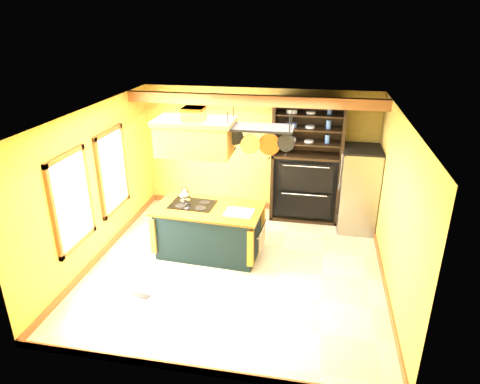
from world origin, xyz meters
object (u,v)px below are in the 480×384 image
(refrigerator, at_px, (358,191))
(pot_rack, at_px, (260,133))
(hutch, at_px, (306,175))
(kitchen_island, at_px, (209,230))
(range_hood, at_px, (195,135))

(refrigerator, bearing_deg, pot_rack, -139.39)
(pot_rack, height_order, hutch, pot_rack)
(kitchen_island, height_order, hutch, hutch)
(range_hood, bearing_deg, kitchen_island, 0.24)
(hutch, bearing_deg, pot_rack, -111.33)
(refrigerator, bearing_deg, hutch, 162.95)
(range_hood, xyz_separation_m, pot_rack, (1.10, 0.00, 0.09))
(kitchen_island, relative_size, hutch, 0.78)
(range_hood, relative_size, hutch, 0.52)
(kitchen_island, relative_size, refrigerator, 1.18)
(kitchen_island, xyz_separation_m, refrigerator, (2.70, 1.54, 0.34))
(pot_rack, xyz_separation_m, refrigerator, (1.79, 1.54, -1.51))
(kitchen_island, bearing_deg, pot_rack, 3.62)
(range_hood, distance_m, pot_rack, 1.11)
(range_hood, distance_m, refrigerator, 3.57)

